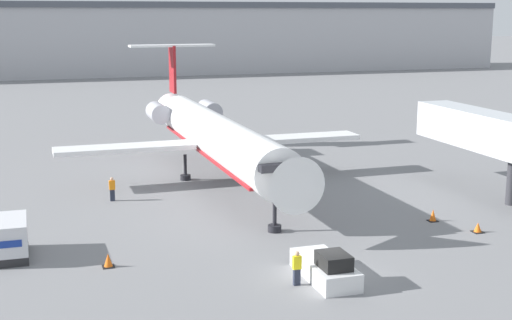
% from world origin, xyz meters
% --- Properties ---
extents(ground_plane, '(600.00, 600.00, 0.00)m').
position_xyz_m(ground_plane, '(0.00, 0.00, 0.00)').
color(ground_plane, slate).
extents(terminal_building, '(180.00, 16.80, 14.74)m').
position_xyz_m(terminal_building, '(0.00, 120.00, 7.40)').
color(terminal_building, '#B2B2B7').
rests_on(terminal_building, ground).
extents(airplane_main, '(23.59, 33.30, 9.68)m').
position_xyz_m(airplane_main, '(-0.10, 21.04, 3.59)').
color(airplane_main, white).
rests_on(airplane_main, ground).
extents(pushback_tug, '(1.88, 4.67, 1.61)m').
position_xyz_m(pushback_tug, '(-0.20, -0.39, 0.58)').
color(pushback_tug, silver).
rests_on(pushback_tug, ground).
extents(luggage_cart, '(1.84, 3.51, 2.06)m').
position_xyz_m(luggage_cart, '(-14.73, 7.63, 1.03)').
color(luggage_cart, '#232326').
rests_on(luggage_cart, ground).
extents(worker_near_tug, '(0.40, 0.24, 1.68)m').
position_xyz_m(worker_near_tug, '(-1.80, -0.68, 0.88)').
color(worker_near_tug, '#232838').
rests_on(worker_near_tug, ground).
extents(worker_by_wing, '(0.40, 0.24, 1.66)m').
position_xyz_m(worker_by_wing, '(-8.24, 17.54, 0.86)').
color(worker_by_wing, '#232838').
rests_on(worker_by_wing, ground).
extents(traffic_cone_left, '(0.61, 0.61, 0.71)m').
position_xyz_m(traffic_cone_left, '(-9.99, 4.54, 0.34)').
color(traffic_cone_left, black).
rests_on(traffic_cone_left, ground).
extents(traffic_cone_right, '(0.58, 0.58, 0.75)m').
position_xyz_m(traffic_cone_right, '(9.99, 6.58, 0.36)').
color(traffic_cone_right, black).
rests_on(traffic_cone_right, ground).
extents(traffic_cone_mid, '(0.63, 0.63, 0.59)m').
position_xyz_m(traffic_cone_mid, '(11.26, 3.78, 0.28)').
color(traffic_cone_mid, black).
rests_on(traffic_cone_mid, ground).
extents(jet_bridge, '(3.20, 13.99, 6.19)m').
position_xyz_m(jet_bridge, '(17.04, 11.27, 4.45)').
color(jet_bridge, '#2D2D33').
rests_on(jet_bridge, ground).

